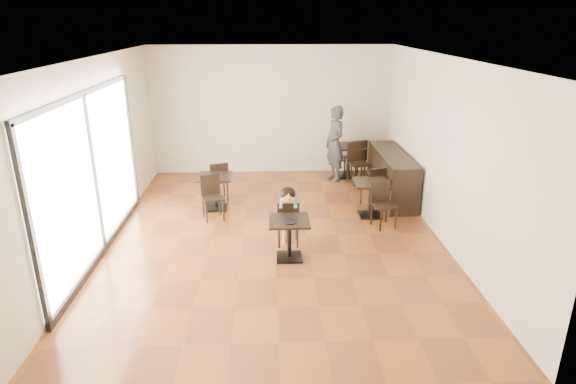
{
  "coord_description": "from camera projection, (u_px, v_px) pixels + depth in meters",
  "views": [
    {
      "loc": [
        -0.09,
        -8.1,
        3.79
      ],
      "look_at": [
        0.23,
        -0.39,
        1.0
      ],
      "focal_mm": 30.0,
      "sensor_mm": 36.0,
      "label": 1
    }
  ],
  "objects": [
    {
      "name": "child_chair",
      "position": [
        288.0,
        222.0,
        8.45
      ],
      "size": [
        0.38,
        0.38,
        0.84
      ],
      "primitive_type": null,
      "rotation": [
        0.0,
        0.0,
        3.14
      ],
      "color": "black",
      "rests_on": "floor"
    },
    {
      "name": "cafe_table_left",
      "position": [
        216.0,
        192.0,
        10.06
      ],
      "size": [
        0.87,
        0.87,
        0.73
      ],
      "primitive_type": null,
      "rotation": [
        0.0,
        0.0,
        0.32
      ],
      "color": "black",
      "rests_on": "floor"
    },
    {
      "name": "wall_left",
      "position": [
        99.0,
        154.0,
        8.24
      ],
      "size": [
        0.01,
        8.0,
        3.2
      ],
      "primitive_type": "cube",
      "color": "beige",
      "rests_on": "floor"
    },
    {
      "name": "cafe_table_back",
      "position": [
        348.0,
        161.0,
        12.13
      ],
      "size": [
        0.96,
        0.96,
        0.81
      ],
      "primitive_type": null,
      "rotation": [
        0.0,
        0.0,
        0.31
      ],
      "color": "black",
      "rests_on": "floor"
    },
    {
      "name": "chair_mid_b",
      "position": [
        384.0,
        205.0,
        9.15
      ],
      "size": [
        0.5,
        0.5,
        0.88
      ],
      "primitive_type": null,
      "rotation": [
        0.0,
        0.0,
        0.32
      ],
      "color": "black",
      "rests_on": "floor"
    },
    {
      "name": "chair_left_a",
      "position": [
        218.0,
        181.0,
        10.55
      ],
      "size": [
        0.5,
        0.5,
        0.88
      ],
      "primitive_type": null,
      "rotation": [
        0.0,
        0.0,
        3.46
      ],
      "color": "black",
      "rests_on": "floor"
    },
    {
      "name": "wall_front",
      "position": [
        280.0,
        261.0,
        4.6
      ],
      "size": [
        6.0,
        0.01,
        3.2
      ],
      "primitive_type": "cube",
      "color": "beige",
      "rests_on": "floor"
    },
    {
      "name": "chair_back_a",
      "position": [
        355.0,
        158.0,
        12.11
      ],
      "size": [
        0.55,
        0.55,
        0.97
      ],
      "primitive_type": null,
      "rotation": [
        0.0,
        0.0,
        3.46
      ],
      "color": "black",
      "rests_on": "floor"
    },
    {
      "name": "ceiling",
      "position": [
        273.0,
        57.0,
        7.81
      ],
      "size": [
        6.0,
        8.0,
        0.01
      ],
      "primitive_type": "cube",
      "color": "white",
      "rests_on": "floor"
    },
    {
      "name": "chair_back_b",
      "position": [
        359.0,
        164.0,
        11.6
      ],
      "size": [
        0.55,
        0.55,
        0.97
      ],
      "primitive_type": null,
      "rotation": [
        0.0,
        0.0,
        0.31
      ],
      "color": "black",
      "rests_on": "floor"
    },
    {
      "name": "pizza_slice",
      "position": [
        288.0,
        199.0,
        8.1
      ],
      "size": [
        0.25,
        0.19,
        0.06
      ],
      "primitive_type": null,
      "color": "#D0BB7A",
      "rests_on": "child"
    },
    {
      "name": "cafe_table_mid",
      "position": [
        371.0,
        199.0,
        9.69
      ],
      "size": [
        0.87,
        0.87,
        0.73
      ],
      "primitive_type": null,
      "rotation": [
        0.0,
        0.0,
        0.32
      ],
      "color": "black",
      "rests_on": "floor"
    },
    {
      "name": "storefront_window",
      "position": [
        92.0,
        174.0,
        7.84
      ],
      "size": [
        0.04,
        4.5,
        2.6
      ],
      "primitive_type": "cube",
      "color": "white",
      "rests_on": "floor"
    },
    {
      "name": "floor",
      "position": [
        275.0,
        236.0,
        8.9
      ],
      "size": [
        6.0,
        8.0,
        0.01
      ],
      "primitive_type": "cube",
      "color": "brown",
      "rests_on": "ground"
    },
    {
      "name": "adult_patron",
      "position": [
        335.0,
        144.0,
        11.66
      ],
      "size": [
        0.63,
        0.78,
        1.85
      ],
      "primitive_type": "imported",
      "rotation": [
        0.0,
        0.0,
        -1.26
      ],
      "color": "#3B3A3F",
      "rests_on": "floor"
    },
    {
      "name": "chair_mid_a",
      "position": [
        373.0,
        186.0,
        10.18
      ],
      "size": [
        0.5,
        0.5,
        0.88
      ],
      "primitive_type": null,
      "rotation": [
        0.0,
        0.0,
        3.46
      ],
      "color": "black",
      "rests_on": "floor"
    },
    {
      "name": "child",
      "position": [
        288.0,
        216.0,
        8.41
      ],
      "size": [
        0.38,
        0.53,
        1.06
      ],
      "primitive_type": null,
      "color": "gray",
      "rests_on": "child_chair"
    },
    {
      "name": "wall_right",
      "position": [
        444.0,
        150.0,
        8.48
      ],
      "size": [
        0.01,
        8.0,
        3.2
      ],
      "primitive_type": "cube",
      "color": "beige",
      "rests_on": "floor"
    },
    {
      "name": "service_counter",
      "position": [
        392.0,
        175.0,
        10.72
      ],
      "size": [
        0.6,
        2.4,
        1.0
      ],
      "primitive_type": "cube",
      "color": "black",
      "rests_on": "floor"
    },
    {
      "name": "child_table",
      "position": [
        289.0,
        239.0,
        7.96
      ],
      "size": [
        0.66,
        0.66,
        0.7
      ],
      "primitive_type": null,
      "color": "black",
      "rests_on": "floor"
    },
    {
      "name": "wall_back",
      "position": [
        272.0,
        111.0,
        12.12
      ],
      "size": [
        6.0,
        0.01,
        3.2
      ],
      "primitive_type": "cube",
      "color": "beige",
      "rests_on": "floor"
    },
    {
      "name": "chair_left_b",
      "position": [
        213.0,
        198.0,
        9.52
      ],
      "size": [
        0.5,
        0.5,
        0.88
      ],
      "primitive_type": null,
      "rotation": [
        0.0,
        0.0,
        0.32
      ],
      "color": "black",
      "rests_on": "floor"
    },
    {
      "name": "plate",
      "position": [
        290.0,
        222.0,
        7.74
      ],
      "size": [
        0.24,
        0.24,
        0.01
      ],
      "primitive_type": "cylinder",
      "color": "black",
      "rests_on": "child_table"
    }
  ]
}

